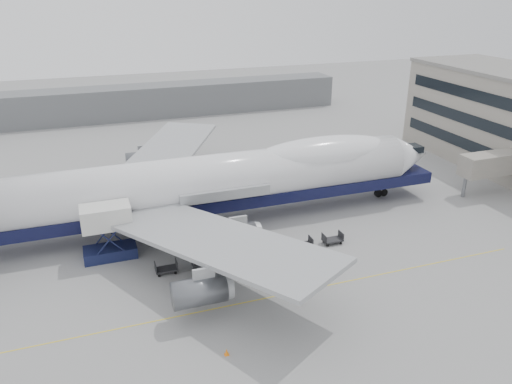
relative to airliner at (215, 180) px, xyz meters
name	(u,v)px	position (x,y,z in m)	size (l,w,h in m)	color
ground	(240,269)	(-0.64, -12.00, -5.62)	(260.00, 260.00, 0.00)	gray
apron_line	(259,300)	(-0.64, -18.00, -5.62)	(60.00, 0.15, 0.01)	gold
hangar	(100,105)	(-10.64, 58.00, -2.12)	(110.00, 8.00, 7.00)	slate
airliner	(215,180)	(0.00, 0.00, 0.00)	(67.00, 55.30, 19.98)	white
catering_truck	(108,229)	(-13.45, -4.88, -2.16)	(5.71, 4.00, 6.25)	#161D43
traffic_cone	(227,352)	(-5.73, -24.39, -5.35)	(0.39, 0.39, 0.57)	orange
dolly_0	(166,268)	(-8.18, -10.22, -5.09)	(2.30, 1.35, 1.30)	#2D2D30
dolly_1	(202,262)	(-4.28, -10.22, -5.09)	(2.30, 1.35, 1.30)	#2D2D30
dolly_2	(237,256)	(-0.38, -10.22, -5.09)	(2.30, 1.35, 1.30)	#2D2D30
dolly_3	(270,250)	(3.52, -10.22, -5.09)	(2.30, 1.35, 1.30)	#2D2D30
dolly_4	(302,245)	(7.41, -10.22, -5.09)	(2.30, 1.35, 1.30)	#2D2D30
dolly_5	(332,239)	(11.31, -10.22, -5.09)	(2.30, 1.35, 1.30)	#2D2D30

